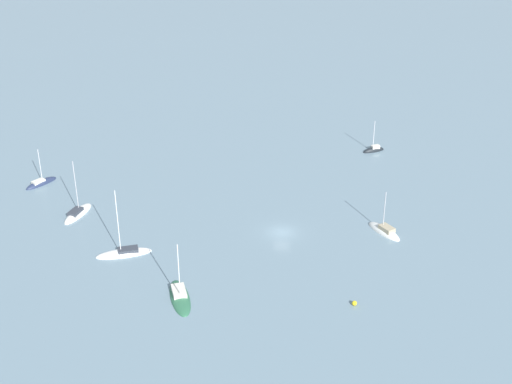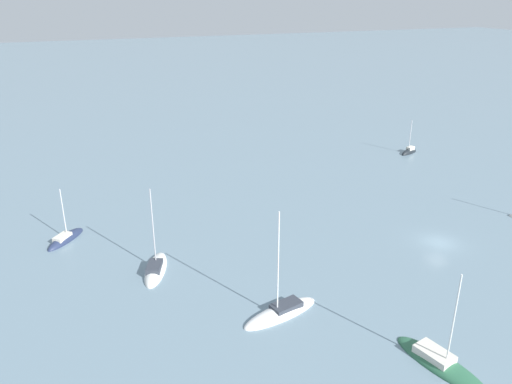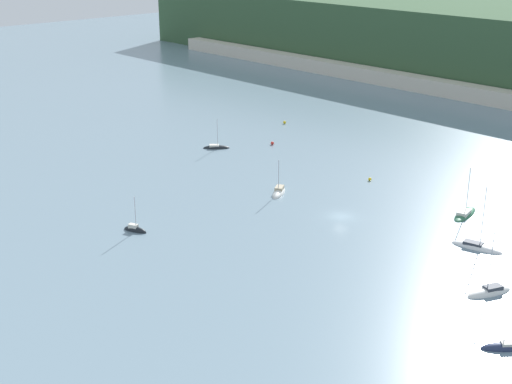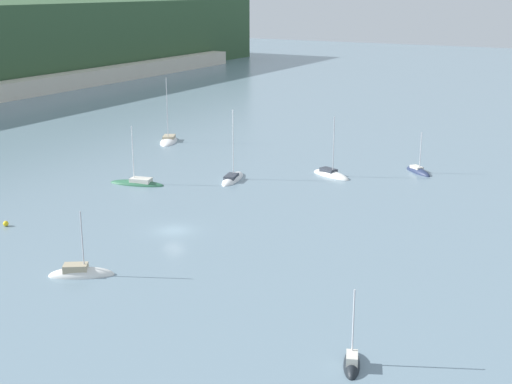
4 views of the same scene
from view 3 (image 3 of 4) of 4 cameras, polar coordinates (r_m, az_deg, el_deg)
ground_plane at (r=130.53m, az=6.80°, el=-1.95°), size 600.00×600.00×0.00m
sailboat_0 at (r=125.20m, az=-9.65°, el=-3.04°), size 4.72×2.85×7.28m
sailboat_1 at (r=122.51m, az=17.24°, el=-4.27°), size 8.71×4.16×11.67m
sailboat_2 at (r=135.80m, az=16.35°, el=-1.72°), size 4.55×9.10×9.50m
sailboat_4 at (r=108.51m, az=18.16°, el=-7.66°), size 4.68×7.69×10.45m
sailboat_5 at (r=140.92m, az=1.84°, el=-0.06°), size 5.49×6.88×7.91m
sailboat_6 at (r=96.07m, az=19.36°, el=-11.68°), size 5.44×5.94×7.48m
sailboat_7 at (r=170.38m, az=-3.20°, el=3.54°), size 5.55×5.96×7.88m
mooring_buoy_0 at (r=149.73m, az=9.10°, el=1.03°), size 0.68×0.68×0.68m
mooring_buoy_1 at (r=192.13m, az=2.30°, el=5.60°), size 0.80×0.80×0.80m
mooring_buoy_2 at (r=172.92m, az=1.32°, el=3.93°), size 0.79×0.79×0.79m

